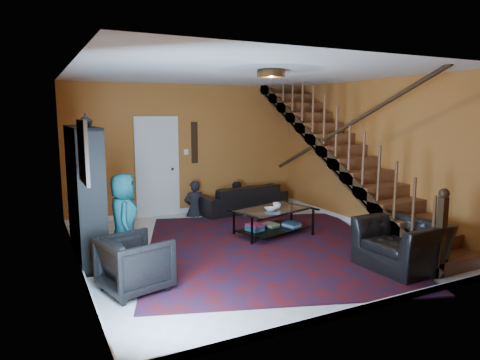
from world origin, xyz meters
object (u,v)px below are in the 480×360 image
object	(u,v)px
sofa	(242,198)
coffee_table	(273,220)
bookshelf	(86,195)
armchair_right	(401,245)
armchair_left	(135,264)

from	to	relation	value
sofa	coffee_table	size ratio (longest dim) A/B	1.41
bookshelf	armchair_right	size ratio (longest dim) A/B	1.86
sofa	bookshelf	bearing A→B (deg)	18.78
sofa	armchair_right	xyz separation A→B (m)	(0.39, -4.23, 0.05)
bookshelf	coffee_table	world-z (taller)	bookshelf
sofa	armchair_left	xyz separation A→B (m)	(-3.16, -3.32, 0.05)
sofa	armchair_left	world-z (taller)	armchair_left
armchair_right	coffee_table	xyz separation A→B (m)	(-0.77, 2.23, -0.06)
armchair_left	armchair_right	size ratio (longest dim) A/B	0.72
armchair_left	armchair_right	xyz separation A→B (m)	(3.55, -0.90, -0.00)
bookshelf	sofa	xyz separation A→B (m)	(3.51, 1.70, -0.67)
armchair_left	coffee_table	world-z (taller)	armchair_left
bookshelf	armchair_left	distance (m)	1.77
sofa	armchair_left	distance (m)	4.58
armchair_left	bookshelf	bearing A→B (deg)	-1.89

